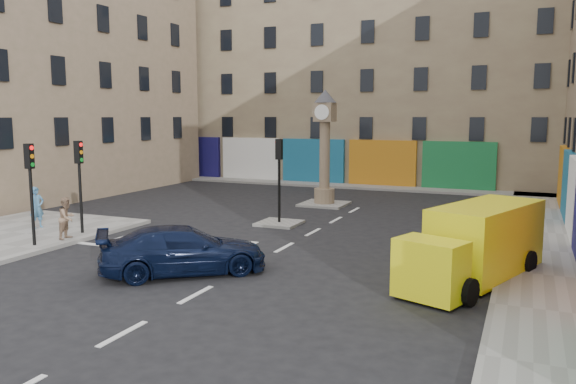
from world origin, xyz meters
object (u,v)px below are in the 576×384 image
Objects in this scene: clock_pillar at (325,140)px; pedestrian_blue at (37,207)px; navy_sedan at (183,250)px; traffic_light_left_near at (30,178)px; traffic_light_left_far at (79,172)px; yellow_van at (477,244)px; traffic_light_island at (279,167)px; pedestrian_tan at (67,218)px.

pedestrian_blue is (-8.75, -11.37, -2.53)m from clock_pillar.
navy_sedan is (0.51, -14.32, -2.81)m from clock_pillar.
traffic_light_left_near is at bearing -122.07° from pedestrian_blue.
traffic_light_left_far is 0.73× the size of navy_sedan.
pedestrian_blue is at bearing 135.24° from traffic_light_left_near.
clock_pillar reaches higher than pedestrian_blue.
traffic_light_left_near is 1.00× the size of traffic_light_left_far.
traffic_light_left_far is 15.23m from yellow_van.
traffic_light_left_near is at bearing -114.55° from clock_pillar.
traffic_light_island reaches higher than pedestrian_blue.
clock_pillar is at bearing -37.95° from navy_sedan.
traffic_light_island is 2.13× the size of pedestrian_blue.
traffic_light_island reaches higher than pedestrian_tan.
pedestrian_blue is at bearing -127.59° from clock_pillar.
clock_pillar reaches higher than traffic_light_left_near.
clock_pillar reaches higher than traffic_light_island.
pedestrian_blue is at bearing 58.74° from pedestrian_tan.
traffic_light_left_far reaches higher than pedestrian_tan.
traffic_light_left_near is 0.61× the size of clock_pillar.
traffic_light_left_near is 3.80m from pedestrian_blue.
yellow_van is at bearing -52.42° from clock_pillar.
traffic_light_island is 8.55m from navy_sedan.
traffic_light_left_far is at bearing -77.97° from pedestrian_blue.
yellow_van is at bearing 8.59° from traffic_light_left_near.
clock_pillar is 3.51× the size of pedestrian_blue.
traffic_light_left_far is at bearing -139.40° from traffic_light_island.
yellow_van is 3.92× the size of pedestrian_tan.
traffic_light_left_near is 10.03m from traffic_light_island.
traffic_light_island is at bearing -52.24° from pedestrian_tan.
traffic_light_left_far is at bearing -118.94° from clock_pillar.
yellow_van is (8.85, -5.51, -1.50)m from traffic_light_island.
pedestrian_blue is at bearing -148.45° from traffic_light_island.
clock_pillar is (6.30, 11.40, 0.93)m from traffic_light_left_far.
traffic_light_left_near and traffic_light_left_far have the same top height.
traffic_light_left_near is at bearing -90.00° from traffic_light_left_far.
yellow_van is at bearing -111.32° from navy_sedan.
traffic_light_left_far reaches higher than pedestrian_blue.
traffic_light_left_far is at bearing 90.00° from traffic_light_left_near.
clock_pillar is 14.08m from pedestrian_tan.
pedestrian_blue reaches higher than pedestrian_tan.
pedestrian_tan is (-6.51, 1.85, 0.22)m from navy_sedan.
clock_pillar is (0.00, 6.00, 0.96)m from traffic_light_island.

